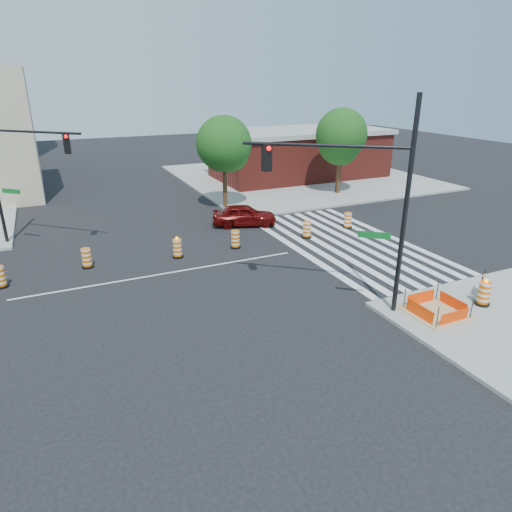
% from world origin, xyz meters
% --- Properties ---
extents(ground, '(120.00, 120.00, 0.00)m').
position_xyz_m(ground, '(0.00, 0.00, 0.00)').
color(ground, black).
rests_on(ground, ground).
extents(sidewalk_ne, '(22.00, 22.00, 0.15)m').
position_xyz_m(sidewalk_ne, '(18.00, 18.00, 0.07)').
color(sidewalk_ne, gray).
rests_on(sidewalk_ne, ground).
extents(crosswalk_east, '(6.75, 13.50, 0.01)m').
position_xyz_m(crosswalk_east, '(10.95, 0.00, 0.01)').
color(crosswalk_east, silver).
rests_on(crosswalk_east, ground).
extents(lane_centerline, '(14.00, 0.12, 0.01)m').
position_xyz_m(lane_centerline, '(0.00, 0.00, 0.01)').
color(lane_centerline, silver).
rests_on(lane_centerline, ground).
extents(excavation_pit, '(2.20, 2.20, 0.90)m').
position_xyz_m(excavation_pit, '(9.00, -9.00, 0.22)').
color(excavation_pit, tan).
rests_on(excavation_pit, ground).
extents(brick_storefront, '(16.50, 8.50, 4.60)m').
position_xyz_m(brick_storefront, '(18.00, 18.00, 2.32)').
color(brick_storefront, maroon).
rests_on(brick_storefront, ground).
extents(red_coupe, '(4.50, 3.00, 1.42)m').
position_xyz_m(red_coupe, '(6.85, 5.72, 0.71)').
color(red_coupe, '#550707').
rests_on(red_coupe, ground).
extents(signal_pole_se, '(5.15, 4.08, 8.50)m').
position_xyz_m(signal_pole_se, '(6.22, -6.94, 5.20)').
color(signal_pole_se, black).
rests_on(signal_pole_se, ground).
extents(signal_pole_nw, '(4.69, 4.29, 8.22)m').
position_xyz_m(signal_pole_nw, '(-6.01, 7.08, 5.04)').
color(signal_pole_nw, black).
rests_on(signal_pole_nw, ground).
extents(pit_drum, '(0.61, 0.61, 1.19)m').
position_xyz_m(pit_drum, '(11.35, -9.23, 0.64)').
color(pit_drum, black).
rests_on(pit_drum, ground).
extents(barricade, '(0.79, 0.52, 1.07)m').
position_xyz_m(barricade, '(12.04, -8.55, 0.74)').
color(barricade, '#E96504').
rests_on(barricade, ground).
extents(tree_north_c, '(3.98, 3.98, 6.77)m').
position_xyz_m(tree_north_c, '(7.26, 10.16, 4.54)').
color(tree_north_c, '#382314').
rests_on(tree_north_c, ground).
extents(tree_north_d, '(3.48, 3.48, 5.91)m').
position_xyz_m(tree_north_d, '(17.52, 10.67, 3.97)').
color(tree_north_d, '#382314').
rests_on(tree_north_d, ground).
extents(tree_north_e, '(4.12, 4.12, 7.00)m').
position_xyz_m(tree_north_e, '(17.47, 10.44, 4.70)').
color(tree_north_e, '#382314').
rests_on(tree_north_e, ground).
extents(median_drum_1, '(0.60, 0.60, 1.02)m').
position_xyz_m(median_drum_1, '(-7.27, 1.64, 0.48)').
color(median_drum_1, black).
rests_on(median_drum_1, ground).
extents(median_drum_2, '(0.60, 0.60, 1.02)m').
position_xyz_m(median_drum_2, '(-3.36, 2.47, 0.48)').
color(median_drum_2, black).
rests_on(median_drum_2, ground).
extents(median_drum_3, '(0.60, 0.60, 1.18)m').
position_xyz_m(median_drum_3, '(1.25, 1.92, 0.49)').
color(median_drum_3, black).
rests_on(median_drum_3, ground).
extents(median_drum_4, '(0.60, 0.60, 1.02)m').
position_xyz_m(median_drum_4, '(4.68, 1.99, 0.48)').
color(median_drum_4, black).
rests_on(median_drum_4, ground).
extents(median_drum_5, '(0.60, 0.60, 1.02)m').
position_xyz_m(median_drum_5, '(9.32, 1.83, 0.48)').
color(median_drum_5, black).
rests_on(median_drum_5, ground).
extents(median_drum_6, '(0.60, 0.60, 1.02)m').
position_xyz_m(median_drum_6, '(12.74, 2.42, 0.48)').
color(median_drum_6, black).
rests_on(median_drum_6, ground).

